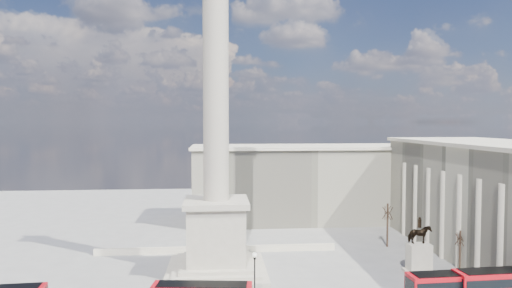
{
  "coord_description": "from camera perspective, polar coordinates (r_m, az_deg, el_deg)",
  "views": [
    {
      "loc": [
        0.23,
        -59.34,
        21.77
      ],
      "look_at": [
        5.46,
        2.72,
        18.78
      ],
      "focal_mm": 32.0,
      "sensor_mm": 36.0,
      "label": 1
    }
  ],
  "objects": [
    {
      "name": "ground",
      "position": [
        63.2,
        -4.96,
        -17.41
      ],
      "size": [
        180.0,
        180.0,
        0.0
      ],
      "primitive_type": "plane",
      "color": "gray",
      "rests_on": "ground"
    },
    {
      "name": "nelsons_column",
      "position": [
        64.94,
        -4.99,
        -5.09
      ],
      "size": [
        14.0,
        14.0,
        49.85
      ],
      "color": "#B6AD98",
      "rests_on": "ground"
    },
    {
      "name": "balustrade_wall",
      "position": [
        78.27,
        -4.93,
        -12.99
      ],
      "size": [
        40.0,
        0.6,
        1.1
      ],
      "primitive_type": "cube",
      "color": "beige",
      "rests_on": "ground"
    },
    {
      "name": "building_east",
      "position": [
        83.47,
        27.87,
        -6.15
      ],
      "size": [
        19.0,
        46.0,
        18.6
      ],
      "color": "#B8B397",
      "rests_on": "ground"
    },
    {
      "name": "building_northeast",
      "position": [
        102.17,
        6.41,
        -4.83
      ],
      "size": [
        51.0,
        17.0,
        16.6
      ],
      "color": "#B8B397",
      "rests_on": "ground"
    },
    {
      "name": "victorian_lamp",
      "position": [
        55.37,
        -0.17,
        -16.11
      ],
      "size": [
        0.56,
        0.56,
        6.58
      ],
      "rotation": [
        0.0,
        0.0,
        -0.18
      ],
      "color": "black",
      "rests_on": "ground"
    },
    {
      "name": "equestrian_statue",
      "position": [
        71.2,
        19.71,
        -12.82
      ],
      "size": [
        3.94,
        2.95,
        8.22
      ],
      "color": "beige",
      "rests_on": "ground"
    },
    {
      "name": "bare_tree_mid",
      "position": [
        74.51,
        24.17,
        -10.62
      ],
      "size": [
        1.62,
        1.62,
        6.15
      ],
      "rotation": [
        0.0,
        0.0,
        -0.01
      ],
      "color": "#332319",
      "rests_on": "ground"
    },
    {
      "name": "bare_tree_far",
      "position": [
        83.42,
        16.13,
        -8.05
      ],
      "size": [
        1.95,
        1.95,
        7.98
      ],
      "rotation": [
        0.0,
        0.0,
        0.01
      ],
      "color": "#332319",
      "rests_on": "ground"
    }
  ]
}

